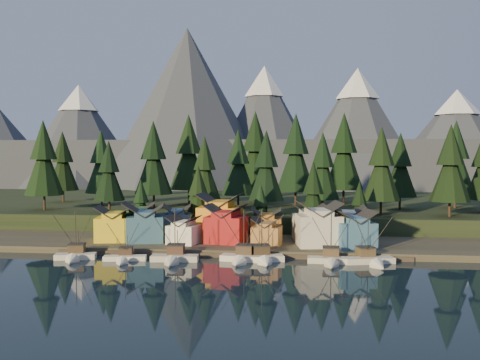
# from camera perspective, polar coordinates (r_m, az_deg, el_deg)

# --- Properties ---
(ground) EXTENTS (500.00, 500.00, 0.00)m
(ground) POSITION_cam_1_polar(r_m,az_deg,el_deg) (106.12, -2.20, -9.81)
(ground) COLOR black
(ground) RESTS_ON ground
(shore_strip) EXTENTS (400.00, 50.00, 1.50)m
(shore_strip) POSITION_cam_1_polar(r_m,az_deg,el_deg) (144.96, 0.22, -6.07)
(shore_strip) COLOR #39362A
(shore_strip) RESTS_ON ground
(hillside) EXTENTS (420.00, 100.00, 6.00)m
(hillside) POSITION_cam_1_polar(r_m,az_deg,el_deg) (194.03, 1.85, -3.12)
(hillside) COLOR black
(hillside) RESTS_ON ground
(dock) EXTENTS (80.00, 4.00, 1.00)m
(dock) POSITION_cam_1_polar(r_m,az_deg,el_deg) (122.01, -1.01, -7.89)
(dock) COLOR #4C4236
(dock) RESTS_ON ground
(mountain_ridge) EXTENTS (560.00, 190.00, 90.00)m
(mountain_ridge) POSITION_cam_1_polar(r_m,az_deg,el_deg) (316.54, 2.94, 3.39)
(mountain_ridge) COLOR #444B57
(mountain_ridge) RESTS_ON ground
(boat_0) EXTENTS (9.40, 10.05, 11.90)m
(boat_0) POSITION_cam_1_polar(r_m,az_deg,el_deg) (122.89, -17.25, -7.04)
(boat_0) COLOR silver
(boat_0) RESTS_ON ground
(boat_1) EXTENTS (9.71, 10.31, 10.02)m
(boat_1) POSITION_cam_1_polar(r_m,az_deg,el_deg) (118.71, -12.27, -7.61)
(boat_1) COLOR white
(boat_1) RESTS_ON ground
(boat_2) EXTENTS (10.62, 11.43, 12.51)m
(boat_2) POSITION_cam_1_polar(r_m,az_deg,el_deg) (116.09, -7.09, -7.51)
(boat_2) COLOR beige
(boat_2) RESTS_ON ground
(boat_3) EXTENTS (10.35, 11.04, 12.42)m
(boat_3) POSITION_cam_1_polar(r_m,az_deg,el_deg) (115.29, 0.22, -7.55)
(boat_3) COLOR white
(boat_3) RESTS_ON ground
(boat_4) EXTENTS (9.99, 10.65, 12.40)m
(boat_4) POSITION_cam_1_polar(r_m,az_deg,el_deg) (115.25, 2.46, -7.52)
(boat_4) COLOR silver
(boat_4) RESTS_ON ground
(boat_5) EXTENTS (10.24, 11.10, 11.85)m
(boat_5) POSITION_cam_1_polar(r_m,az_deg,el_deg) (114.92, 9.71, -7.72)
(boat_5) COLOR beige
(boat_5) RESTS_ON ground
(boat_6) EXTENTS (11.35, 11.87, 11.97)m
(boat_6) POSITION_cam_1_polar(r_m,az_deg,el_deg) (116.25, 13.83, -7.66)
(boat_6) COLOR beige
(boat_6) RESTS_ON ground
(house_front_0) EXTENTS (9.93, 9.54, 8.66)m
(house_front_0) POSITION_cam_1_polar(r_m,az_deg,el_deg) (136.62, -13.26, -4.45)
(house_front_0) COLOR yellow
(house_front_0) RESTS_ON shore_strip
(house_front_1) EXTENTS (10.49, 10.22, 9.12)m
(house_front_1) POSITION_cam_1_polar(r_m,az_deg,el_deg) (133.91, -10.05, -4.46)
(house_front_1) COLOR #325977
(house_front_1) RESTS_ON shore_strip
(house_front_2) EXTENTS (8.03, 8.07, 6.62)m
(house_front_2) POSITION_cam_1_polar(r_m,az_deg,el_deg) (129.85, -6.03, -5.25)
(house_front_2) COLOR white
(house_front_2) RESTS_ON shore_strip
(house_front_3) EXTENTS (10.56, 10.22, 9.33)m
(house_front_3) POSITION_cam_1_polar(r_m,az_deg,el_deg) (130.61, -1.49, -4.55)
(house_front_3) COLOR #A5191C
(house_front_3) RESTS_ON shore_strip
(house_front_4) EXTENTS (7.24, 7.68, 6.60)m
(house_front_4) POSITION_cam_1_polar(r_m,az_deg,el_deg) (126.68, 2.87, -5.44)
(house_front_4) COLOR #AB743C
(house_front_4) RESTS_ON shore_strip
(house_front_5) EXTENTS (11.31, 10.58, 10.39)m
(house_front_5) POSITION_cam_1_polar(r_m,az_deg,el_deg) (126.91, 8.39, -4.55)
(house_front_5) COLOR beige
(house_front_5) RESTS_ON shore_strip
(house_front_6) EXTENTS (10.41, 10.08, 8.60)m
(house_front_6) POSITION_cam_1_polar(r_m,az_deg,el_deg) (126.65, 12.09, -5.03)
(house_front_6) COLOR teal
(house_front_6) RESTS_ON shore_strip
(house_back_0) EXTENTS (9.88, 9.63, 9.08)m
(house_back_0) POSITION_cam_1_polar(r_m,az_deg,el_deg) (141.21, -10.70, -4.09)
(house_back_0) COLOR #558447
(house_back_0) RESTS_ON shore_strip
(house_back_1) EXTENTS (8.56, 8.63, 8.27)m
(house_back_1) POSITION_cam_1_polar(r_m,az_deg,el_deg) (141.33, -6.75, -4.23)
(house_back_1) COLOR #3C638F
(house_back_1) RESTS_ON shore_strip
(house_back_2) EXTENTS (11.25, 10.43, 11.32)m
(house_back_2) POSITION_cam_1_polar(r_m,az_deg,el_deg) (138.49, -2.15, -3.69)
(house_back_2) COLOR orange
(house_back_2) RESTS_ON shore_strip
(house_back_3) EXTENTS (7.83, 7.01, 7.80)m
(house_back_3) POSITION_cam_1_polar(r_m,az_deg,el_deg) (136.37, 2.82, -4.58)
(house_back_3) COLOR #9E6428
(house_back_3) RESTS_ON shore_strip
(house_back_4) EXTENTS (9.01, 8.73, 8.82)m
(house_back_4) POSITION_cam_1_polar(r_m,az_deg,el_deg) (136.46, 7.41, -4.37)
(house_back_4) COLOR beige
(house_back_4) RESTS_ON shore_strip
(house_back_5) EXTENTS (8.10, 8.20, 8.86)m
(house_back_5) POSITION_cam_1_polar(r_m,az_deg,el_deg) (135.22, 11.50, -4.46)
(house_back_5) COLOR white
(house_back_5) RESTS_ON shore_strip
(tree_hill_0) EXTENTS (11.78, 11.78, 27.44)m
(tree_hill_0) POSITION_cam_1_polar(r_m,az_deg,el_deg) (172.82, -20.21, 1.95)
(tree_hill_0) COLOR #332319
(tree_hill_0) RESTS_ON hillside
(tree_hill_1) EXTENTS (10.74, 10.74, 25.02)m
(tree_hill_1) POSITION_cam_1_polar(r_m,az_deg,el_deg) (182.61, -14.57, 1.66)
(tree_hill_1) COLOR #332319
(tree_hill_1) RESTS_ON hillside
(tree_hill_2) EXTENTS (9.02, 9.02, 21.01)m
(tree_hill_2) POSITION_cam_1_polar(r_m,az_deg,el_deg) (160.44, -13.80, 0.72)
(tree_hill_2) COLOR #332319
(tree_hill_2) RESTS_ON hillside
(tree_hill_3) EXTENTS (11.77, 11.77, 27.41)m
(tree_hill_3) POSITION_cam_1_polar(r_m,az_deg,el_deg) (168.66, -9.21, 2.06)
(tree_hill_3) COLOR #332319
(tree_hill_3) RESTS_ON hillside
(tree_hill_4) EXTENTS (13.07, 13.07, 30.45)m
(tree_hill_4) POSITION_cam_1_polar(r_m,az_deg,el_deg) (181.29, -5.49, 2.67)
(tree_hill_4) COLOR #332319
(tree_hill_4) RESTS_ON hillside
(tree_hill_5) EXTENTS (9.55, 9.55, 22.25)m
(tree_hill_5) POSITION_cam_1_polar(r_m,az_deg,el_deg) (154.91, -3.79, 0.98)
(tree_hill_5) COLOR #332319
(tree_hill_5) RESTS_ON hillside
(tree_hill_6) EXTENTS (10.70, 10.70, 24.92)m
(tree_hill_6) POSITION_cam_1_polar(r_m,az_deg,el_deg) (168.52, -0.20, 1.64)
(tree_hill_6) COLOR #332319
(tree_hill_6) RESTS_ON hillside
(tree_hill_7) EXTENTS (10.24, 10.24, 23.86)m
(tree_hill_7) POSITION_cam_1_polar(r_m,az_deg,el_deg) (150.69, 2.82, 1.26)
(tree_hill_7) COLOR #332319
(tree_hill_7) RESTS_ON hillside
(tree_hill_8) EXTENTS (12.99, 12.99, 30.27)m
(tree_hill_8) POSITION_cam_1_polar(r_m,az_deg,el_deg) (174.32, 5.97, 2.63)
(tree_hill_8) COLOR #332319
(tree_hill_8) RESTS_ON hillside
(tree_hill_9) EXTENTS (10.10, 10.10, 23.53)m
(tree_hill_9) POSITION_cam_1_polar(r_m,az_deg,el_deg) (157.50, 8.81, 1.24)
(tree_hill_9) COLOR #332319
(tree_hill_9) RESTS_ON hillside
(tree_hill_10) EXTENTS (13.28, 13.28, 30.93)m
(tree_hill_10) POSITION_cam_1_polar(r_m,az_deg,el_deg) (182.86, 11.02, 2.71)
(tree_hill_10) COLOR #332319
(tree_hill_10) RESTS_ON hillside
(tree_hill_11) EXTENTS (10.62, 10.62, 24.73)m
(tree_hill_11) POSITION_cam_1_polar(r_m,az_deg,el_deg) (153.97, 14.85, 1.38)
(tree_hill_11) COLOR #332319
(tree_hill_11) RESTS_ON hillside
(tree_hill_12) EXTENTS (10.14, 10.14, 23.62)m
(tree_hill_12) POSITION_cam_1_polar(r_m,az_deg,el_deg) (171.06, 16.72, 1.30)
(tree_hill_12) COLOR #332319
(tree_hill_12) RESTS_ON hillside
(tree_hill_13) EXTENTS (10.81, 10.81, 25.18)m
(tree_hill_13) POSITION_cam_1_polar(r_m,az_deg,el_deg) (155.63, 21.53, 1.38)
(tree_hill_13) COLOR #332319
(tree_hill_13) RESTS_ON hillside
(tree_hill_14) EXTENTS (11.87, 11.87, 27.65)m
(tree_hill_14) POSITION_cam_1_polar(r_m,az_deg,el_deg) (180.87, 22.02, 1.99)
(tree_hill_14) COLOR #332319
(tree_hill_14) RESTS_ON hillside
(tree_hill_15) EXTENTS (13.67, 13.67, 31.84)m
(tree_hill_15) POSITION_cam_1_polar(r_m,az_deg,el_deg) (184.98, 1.66, 2.92)
(tree_hill_15) COLOR #332319
(tree_hill_15) RESTS_ON hillside
(tree_hill_16) EXTENTS (10.78, 10.78, 25.12)m
(tree_hill_16) POSITION_cam_1_polar(r_m,az_deg,el_deg) (198.86, -18.38, 1.71)
(tree_hill_16) COLOR #332319
(tree_hill_16) RESTS_ON hillside
(tree_shore_0) EXTENTS (6.32, 6.32, 14.71)m
(tree_shore_0) POSITION_cam_1_polar(r_m,az_deg,el_deg) (149.53, -10.52, -2.45)
(tree_shore_0) COLOR #332319
(tree_shore_0) RESTS_ON shore_strip
(tree_shore_1) EXTENTS (7.99, 7.99, 18.62)m
(tree_shore_1) POSITION_cam_1_polar(r_m,az_deg,el_deg) (145.47, -4.49, -1.71)
(tree_shore_1) COLOR #332319
(tree_shore_1) RESTS_ON shore_strip
(tree_shore_2) EXTENTS (5.90, 5.90, 13.75)m
(tree_shore_2) POSITION_cam_1_polar(r_m,az_deg,el_deg) (143.44, 2.21, -2.84)
(tree_shore_2) COLOR #332319
(tree_shore_2) RESTS_ON shore_strip
(tree_shore_3) EXTENTS (8.46, 8.46, 19.72)m
(tree_shore_3) POSITION_cam_1_polar(r_m,az_deg,el_deg) (142.78, 7.82, -1.57)
(tree_shore_3) COLOR #332319
(tree_shore_3) RESTS_ON shore_strip
(tree_shore_4) EXTENTS (6.24, 6.24, 14.54)m
(tree_shore_4) POSITION_cam_1_polar(r_m,az_deg,el_deg) (143.79, 12.60, -2.72)
(tree_shore_4) COLOR #332319
(tree_shore_4) RESTS_ON shore_strip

